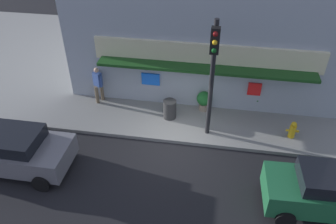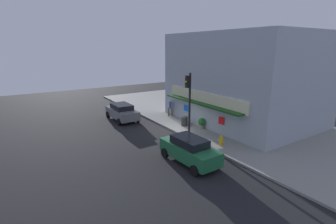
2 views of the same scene
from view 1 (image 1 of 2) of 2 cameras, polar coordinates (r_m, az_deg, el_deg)
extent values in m
plane|color=black|center=(13.99, 1.03, -5.31)|extent=(53.95, 53.95, 0.00)
cube|color=gray|center=(19.08, 3.85, 7.36)|extent=(35.96, 12.58, 0.15)
cube|color=beige|center=(14.43, 6.42, 9.51)|extent=(9.60, 0.16, 0.97)
cube|color=#194719|center=(14.32, 6.20, 7.34)|extent=(9.09, 0.90, 0.12)
cube|color=blue|center=(15.40, -2.92, 5.53)|extent=(0.82, 0.08, 0.57)
cube|color=red|center=(15.25, 14.29, 3.73)|extent=(0.57, 0.08, 0.59)
cylinder|color=black|center=(12.97, 7.30, 5.03)|extent=(0.18, 0.18, 4.93)
cube|color=black|center=(11.91, 7.89, 11.78)|extent=(0.32, 0.28, 0.95)
sphere|color=maroon|center=(11.66, 7.97, 12.82)|extent=(0.18, 0.18, 0.18)
sphere|color=yellow|center=(11.78, 7.85, 11.49)|extent=(0.18, 0.18, 0.18)
sphere|color=#0F4C19|center=(11.91, 7.73, 10.18)|extent=(0.18, 0.18, 0.18)
cylinder|color=gold|center=(14.79, 20.10, -3.05)|extent=(0.27, 0.27, 0.57)
sphere|color=gold|center=(14.58, 20.39, -1.96)|extent=(0.23, 0.23, 0.23)
cylinder|color=gold|center=(14.73, 19.39, -2.90)|extent=(0.12, 0.10, 0.10)
cylinder|color=gold|center=(14.82, 20.85, -3.03)|extent=(0.12, 0.10, 0.10)
cylinder|color=#2D2D2D|center=(14.88, 0.29, 0.48)|extent=(0.58, 0.58, 0.85)
cylinder|color=brown|center=(16.33, -10.99, 3.35)|extent=(0.22, 0.22, 0.86)
cylinder|color=brown|center=(16.15, -11.82, 2.84)|extent=(0.22, 0.22, 0.86)
cube|color=#334C8C|center=(15.84, -11.73, 5.40)|extent=(0.45, 0.39, 0.66)
sphere|color=tan|center=(15.61, -11.94, 6.88)|extent=(0.22, 0.22, 0.22)
cylinder|color=#334C8C|center=(16.00, -12.23, 5.52)|extent=(0.14, 0.14, 0.60)
cylinder|color=#334C8C|center=(15.72, -11.19, 5.07)|extent=(0.14, 0.14, 0.60)
cylinder|color=gray|center=(15.58, 5.94, 0.91)|extent=(0.41, 0.41, 0.33)
sphere|color=#1E6628|center=(15.32, 6.04, 2.26)|extent=(0.66, 0.66, 0.66)
cylinder|color=brown|center=(16.14, 14.54, 1.16)|extent=(0.45, 0.45, 0.30)
sphere|color=#195623|center=(15.92, 14.76, 2.34)|extent=(0.60, 0.60, 0.60)
cube|color=#1E6038|center=(12.33, 25.76, -12.29)|extent=(4.29, 1.81, 0.85)
cylinder|color=black|center=(12.75, 18.00, -10.71)|extent=(0.65, 0.24, 0.64)
cylinder|color=black|center=(11.70, 19.08, -16.61)|extent=(0.65, 0.24, 0.64)
cube|color=slate|center=(13.82, -24.74, -6.05)|extent=(4.38, 1.88, 0.80)
cube|color=black|center=(13.44, -25.42, -4.02)|extent=(2.37, 1.58, 0.48)
cylinder|color=black|center=(13.95, -17.13, -5.70)|extent=(0.64, 0.22, 0.64)
cylinder|color=black|center=(12.81, -20.47, -11.14)|extent=(0.64, 0.22, 0.64)
camera|label=2|loc=(15.62, 95.51, -14.29)|focal=26.78mm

